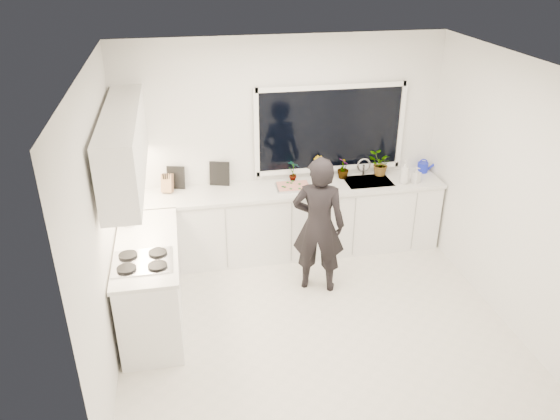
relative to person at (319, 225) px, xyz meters
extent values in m
cube|color=beige|center=(-0.19, -0.61, -0.82)|extent=(4.00, 3.50, 0.02)
cube|color=white|center=(-0.19, 1.15, 0.54)|extent=(4.00, 0.02, 2.70)
cube|color=white|center=(-2.20, -0.61, 0.54)|extent=(0.02, 3.50, 2.70)
cube|color=white|center=(1.82, -0.61, 0.54)|extent=(0.02, 3.50, 2.70)
cube|color=white|center=(-0.19, -0.61, 1.90)|extent=(4.00, 3.50, 0.02)
cube|color=black|center=(0.41, 1.11, 0.74)|extent=(1.80, 0.02, 1.00)
cube|color=white|center=(-0.19, 0.84, -0.37)|extent=(3.92, 0.58, 0.88)
cube|color=white|center=(-1.86, -0.26, -0.37)|extent=(0.58, 1.60, 0.88)
cube|color=silver|center=(-0.19, 0.83, 0.09)|extent=(3.94, 0.62, 0.04)
cube|color=silver|center=(-1.86, -0.26, 0.09)|extent=(0.62, 1.60, 0.04)
cube|color=white|center=(-1.98, 0.09, 1.04)|extent=(0.34, 2.10, 0.70)
cube|color=silver|center=(0.86, 0.84, 0.06)|extent=(0.58, 0.42, 0.14)
cylinder|color=silver|center=(0.86, 1.04, 0.22)|extent=(0.03, 0.03, 0.22)
cube|color=black|center=(-1.88, -0.61, 0.12)|extent=(0.56, 0.48, 0.03)
imported|color=black|center=(0.00, 0.00, 0.00)|extent=(0.69, 0.57, 1.62)
cube|color=#B9B9BE|center=(-0.12, 0.81, 0.12)|extent=(0.43, 0.33, 0.03)
cube|color=#AC1718|center=(-0.12, 0.81, 0.14)|extent=(0.40, 0.29, 0.01)
cylinder|color=#1521C5|center=(1.66, 1.00, 0.17)|extent=(0.15, 0.15, 0.13)
cylinder|color=white|center=(-2.04, 0.94, 0.24)|extent=(0.11, 0.11, 0.26)
cube|color=olive|center=(-1.63, 0.98, 0.22)|extent=(0.15, 0.13, 0.22)
cylinder|color=silver|center=(-2.04, 0.19, 0.19)|extent=(0.16, 0.16, 0.16)
cube|color=black|center=(-1.53, 1.08, 0.25)|extent=(0.22, 0.07, 0.28)
cube|color=black|center=(-0.99, 1.08, 0.26)|extent=(0.25, 0.09, 0.30)
imported|color=#26662D|center=(-0.08, 1.00, 0.26)|extent=(0.18, 0.18, 0.29)
imported|color=#26662D|center=(0.25, 1.00, 0.26)|extent=(0.20, 0.21, 0.31)
imported|color=#26662D|center=(0.57, 1.00, 0.24)|extent=(0.18, 0.18, 0.27)
imported|color=#26662D|center=(1.06, 1.00, 0.26)|extent=(0.30, 0.27, 0.31)
imported|color=#D8BF66|center=(1.27, 0.69, 0.26)|extent=(0.16, 0.16, 0.30)
imported|color=#D8BF66|center=(1.43, 0.69, 0.21)|extent=(0.12, 0.13, 0.20)
camera|label=1|loc=(-1.43, -5.18, 2.86)|focal=35.00mm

